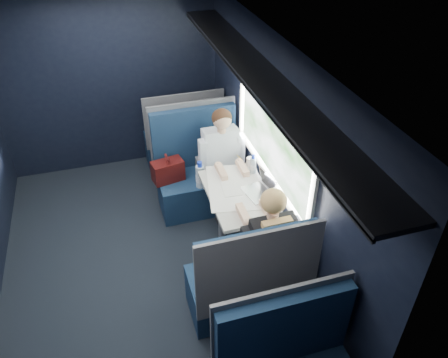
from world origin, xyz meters
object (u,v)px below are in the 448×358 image
object	(u,v)px
seat_row_front	(183,138)
woman	(268,240)
seat_bay_near	(198,175)
man	(223,158)
seat_bay_far	(247,283)
cup	(250,162)
bottle_small	(253,165)
laptop	(263,188)
table	(236,199)

from	to	relation	value
seat_row_front	woman	size ratio (longest dim) A/B	0.88
seat_bay_near	man	xyz separation A→B (m)	(0.27, -0.17, 0.29)
seat_bay_near	woman	world-z (taller)	woman
seat_bay_far	woman	world-z (taller)	woman
seat_bay_near	cup	size ratio (longest dim) A/B	12.70
seat_bay_near	seat_row_front	distance (m)	0.93
seat_bay_far	cup	xyz separation A→B (m)	(0.48, 1.31, 0.38)
seat_bay_near	seat_row_front	size ratio (longest dim) A/B	1.09
seat_bay_near	man	bearing A→B (deg)	-32.62
seat_bay_near	bottle_small	bearing A→B (deg)	-49.65
seat_row_front	man	xyz separation A→B (m)	(0.25, -1.10, 0.31)
seat_bay_far	man	bearing A→B (deg)	80.97
laptop	seat_row_front	bearing A→B (deg)	103.36
seat_row_front	cup	xyz separation A→B (m)	(0.48, -1.36, 0.38)
table	cup	bearing A→B (deg)	55.93
table	seat_bay_far	distance (m)	0.93
cup	woman	bearing A→B (deg)	-101.33
cup	bottle_small	bearing A→B (deg)	-96.09
seat_row_front	cup	world-z (taller)	seat_row_front
seat_bay_near	man	size ratio (longest dim) A/B	0.95
seat_bay_near	seat_bay_far	size ratio (longest dim) A/B	1.00
table	seat_bay_far	world-z (taller)	seat_bay_far
seat_bay_near	cup	xyz separation A→B (m)	(0.50, -0.43, 0.37)
seat_bay_near	bottle_small	world-z (taller)	seat_bay_near
cup	man	bearing A→B (deg)	131.64
woman	cup	xyz separation A→B (m)	(0.23, 1.15, 0.06)
table	man	distance (m)	0.70
table	seat_row_front	distance (m)	1.82
seat_bay_far	seat_bay_near	bearing A→B (deg)	90.62
seat_bay_far	man	size ratio (longest dim) A/B	0.95
laptop	bottle_small	world-z (taller)	laptop
man	bottle_small	bearing A→B (deg)	-61.59
seat_bay_far	man	xyz separation A→B (m)	(0.25, 1.57, 0.30)
seat_bay_near	man	world-z (taller)	man
seat_row_front	laptop	world-z (taller)	seat_row_front
seat_bay_far	woman	distance (m)	0.43
table	seat_bay_near	world-z (taller)	seat_bay_near
seat_row_front	laptop	bearing A→B (deg)	-76.64
table	seat_row_front	size ratio (longest dim) A/B	0.86
seat_bay_near	woman	bearing A→B (deg)	-80.33
table	woman	xyz separation A→B (m)	(0.07, -0.71, 0.06)
man	laptop	size ratio (longest dim) A/B	3.70
bottle_small	man	bearing A→B (deg)	118.41
seat_bay_far	cup	size ratio (longest dim) A/B	12.70
seat_row_front	bottle_small	xyz separation A→B (m)	(0.47, -1.50, 0.43)
woman	laptop	world-z (taller)	woman
seat_bay_near	laptop	world-z (taller)	seat_bay_near
seat_row_front	seat_bay_near	bearing A→B (deg)	-91.17
table	bottle_small	size ratio (longest dim) A/B	4.42
seat_bay_near	laptop	distance (m)	1.11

